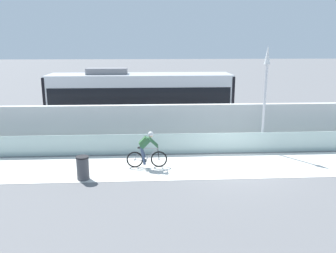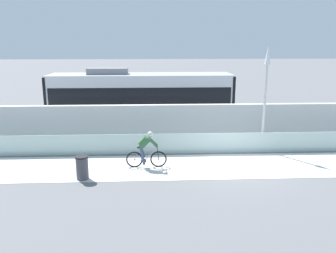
{
  "view_description": "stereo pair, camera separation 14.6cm",
  "coord_description": "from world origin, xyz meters",
  "px_view_note": "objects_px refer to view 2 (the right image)",
  "views": [
    {
      "loc": [
        -3.87,
        -14.43,
        5.32
      ],
      "look_at": [
        -2.91,
        2.35,
        1.25
      ],
      "focal_mm": 37.31,
      "sensor_mm": 36.0,
      "label": 1
    },
    {
      "loc": [
        -3.72,
        -14.44,
        5.32
      ],
      "look_at": [
        -2.91,
        2.35,
        1.25
      ],
      "focal_mm": 37.31,
      "sensor_mm": 36.0,
      "label": 2
    }
  ],
  "objects_px": {
    "lamp_post_antenna": "(266,85)",
    "trash_bin": "(82,168)",
    "tram": "(141,99)",
    "cyclist_on_bike": "(146,150)"
  },
  "relations": [
    {
      "from": "cyclist_on_bike",
      "to": "lamp_post_antenna",
      "type": "relative_size",
      "value": 0.34
    },
    {
      "from": "cyclist_on_bike",
      "to": "lamp_post_antenna",
      "type": "bearing_deg",
      "value": 20.38
    },
    {
      "from": "lamp_post_antenna",
      "to": "trash_bin",
      "type": "relative_size",
      "value": 5.42
    },
    {
      "from": "tram",
      "to": "trash_bin",
      "type": "distance_m",
      "value": 8.49
    },
    {
      "from": "trash_bin",
      "to": "cyclist_on_bike",
      "type": "bearing_deg",
      "value": 26.35
    },
    {
      "from": "trash_bin",
      "to": "tram",
      "type": "bearing_deg",
      "value": 75.25
    },
    {
      "from": "cyclist_on_bike",
      "to": "trash_bin",
      "type": "xyz_separation_m",
      "value": [
        -2.52,
        -1.25,
        -0.32
      ]
    },
    {
      "from": "tram",
      "to": "cyclist_on_bike",
      "type": "bearing_deg",
      "value": -86.76
    },
    {
      "from": "cyclist_on_bike",
      "to": "trash_bin",
      "type": "relative_size",
      "value": 1.84
    },
    {
      "from": "tram",
      "to": "cyclist_on_bike",
      "type": "height_order",
      "value": "tram"
    }
  ]
}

